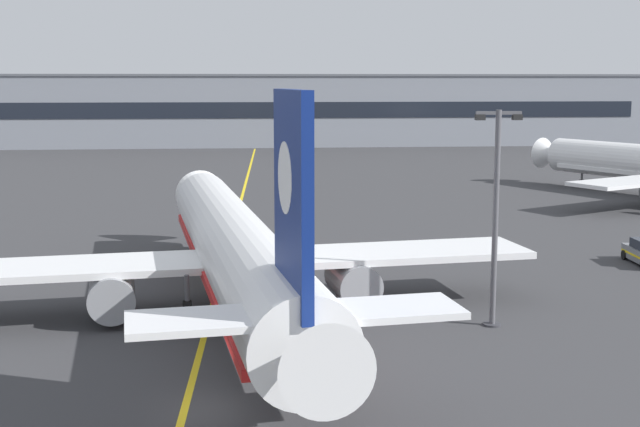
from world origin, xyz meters
TOP-DOWN VIEW (x-y plane):
  - ground_plane at (0.00, 0.00)m, footprint 400.00×400.00m
  - taxiway_centreline at (0.00, 30.00)m, footprint 7.87×179.85m
  - airliner_foreground at (0.61, 13.19)m, footprint 32.35×41.47m
  - apron_lamp_post at (13.17, 9.77)m, footprint 2.24×0.90m
  - terminal_building at (-4.78, 127.52)m, footprint 161.70×12.40m

SIDE VIEW (x-z plane):
  - ground_plane at x=0.00m, z-range 0.00..0.00m
  - taxiway_centreline at x=0.00m, z-range 0.00..0.01m
  - airliner_foreground at x=0.61m, z-range -2.46..9.19m
  - apron_lamp_post at x=13.17m, z-range 0.29..10.84m
  - terminal_building at x=-4.78m, z-range 0.01..12.96m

